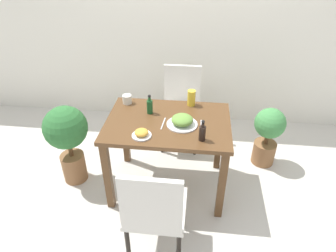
{
  "coord_description": "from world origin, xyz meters",
  "views": [
    {
      "loc": [
        0.24,
        -2.11,
        2.09
      ],
      "look_at": [
        0.0,
        0.0,
        0.68
      ],
      "focal_mm": 32.0,
      "sensor_mm": 36.0,
      "label": 1
    }
  ],
  "objects_px": {
    "condiment_bottle": "(202,132)",
    "potted_plant_right": "(268,133)",
    "food_plate": "(182,121)",
    "side_plate": "(142,133)",
    "potted_plant_left": "(67,136)",
    "chair_near": "(154,210)",
    "juice_glass": "(191,98)",
    "chair_far": "(181,103)",
    "drink_cup": "(127,99)",
    "sauce_bottle": "(150,106)"
  },
  "relations": [
    {
      "from": "food_plate",
      "to": "side_plate",
      "type": "xyz_separation_m",
      "value": [
        -0.3,
        -0.2,
        -0.01
      ]
    },
    {
      "from": "chair_near",
      "to": "juice_glass",
      "type": "height_order",
      "value": "chair_near"
    },
    {
      "from": "food_plate",
      "to": "sauce_bottle",
      "type": "xyz_separation_m",
      "value": [
        -0.3,
        0.16,
        0.03
      ]
    },
    {
      "from": "juice_glass",
      "to": "potted_plant_left",
      "type": "height_order",
      "value": "juice_glass"
    },
    {
      "from": "food_plate",
      "to": "side_plate",
      "type": "distance_m",
      "value": 0.36
    },
    {
      "from": "side_plate",
      "to": "sauce_bottle",
      "type": "bearing_deg",
      "value": 88.91
    },
    {
      "from": "drink_cup",
      "to": "potted_plant_left",
      "type": "bearing_deg",
      "value": -150.92
    },
    {
      "from": "chair_far",
      "to": "condiment_bottle",
      "type": "distance_m",
      "value": 1.07
    },
    {
      "from": "potted_plant_left",
      "to": "side_plate",
      "type": "bearing_deg",
      "value": -16.98
    },
    {
      "from": "juice_glass",
      "to": "potted_plant_left",
      "type": "xyz_separation_m",
      "value": [
        -1.1,
        -0.32,
        -0.29
      ]
    },
    {
      "from": "chair_far",
      "to": "sauce_bottle",
      "type": "xyz_separation_m",
      "value": [
        -0.23,
        -0.65,
        0.31
      ]
    },
    {
      "from": "side_plate",
      "to": "potted_plant_right",
      "type": "distance_m",
      "value": 1.39
    },
    {
      "from": "side_plate",
      "to": "drink_cup",
      "type": "relative_size",
      "value": 1.83
    },
    {
      "from": "side_plate",
      "to": "juice_glass",
      "type": "relative_size",
      "value": 1.07
    },
    {
      "from": "potted_plant_right",
      "to": "chair_far",
      "type": "bearing_deg",
      "value": 161.25
    },
    {
      "from": "juice_glass",
      "to": "potted_plant_right",
      "type": "relative_size",
      "value": 0.23
    },
    {
      "from": "juice_glass",
      "to": "potted_plant_right",
      "type": "bearing_deg",
      "value": 11.24
    },
    {
      "from": "food_plate",
      "to": "condiment_bottle",
      "type": "bearing_deg",
      "value": -49.2
    },
    {
      "from": "food_plate",
      "to": "sauce_bottle",
      "type": "distance_m",
      "value": 0.34
    },
    {
      "from": "chair_near",
      "to": "potted_plant_right",
      "type": "relative_size",
      "value": 1.38
    },
    {
      "from": "condiment_bottle",
      "to": "chair_near",
      "type": "bearing_deg",
      "value": -119.87
    },
    {
      "from": "chair_far",
      "to": "potted_plant_right",
      "type": "bearing_deg",
      "value": -18.75
    },
    {
      "from": "juice_glass",
      "to": "chair_far",
      "type": "bearing_deg",
      "value": 104.72
    },
    {
      "from": "side_plate",
      "to": "potted_plant_left",
      "type": "distance_m",
      "value": 0.81
    },
    {
      "from": "food_plate",
      "to": "drink_cup",
      "type": "relative_size",
      "value": 3.02
    },
    {
      "from": "food_plate",
      "to": "potted_plant_right",
      "type": "relative_size",
      "value": 0.4
    },
    {
      "from": "drink_cup",
      "to": "potted_plant_right",
      "type": "relative_size",
      "value": 0.13
    },
    {
      "from": "chair_near",
      "to": "side_plate",
      "type": "height_order",
      "value": "chair_near"
    },
    {
      "from": "chair_near",
      "to": "potted_plant_left",
      "type": "relative_size",
      "value": 1.1
    },
    {
      "from": "drink_cup",
      "to": "juice_glass",
      "type": "xyz_separation_m",
      "value": [
        0.59,
        0.03,
        0.03
      ]
    },
    {
      "from": "chair_far",
      "to": "potted_plant_left",
      "type": "height_order",
      "value": "chair_far"
    },
    {
      "from": "chair_near",
      "to": "side_plate",
      "type": "distance_m",
      "value": 0.6
    },
    {
      "from": "condiment_bottle",
      "to": "potted_plant_right",
      "type": "xyz_separation_m",
      "value": [
        0.67,
        0.69,
        -0.43
      ]
    },
    {
      "from": "chair_near",
      "to": "chair_far",
      "type": "xyz_separation_m",
      "value": [
        0.07,
        1.52,
        0.0
      ]
    },
    {
      "from": "side_plate",
      "to": "sauce_bottle",
      "type": "distance_m",
      "value": 0.36
    },
    {
      "from": "potted_plant_left",
      "to": "potted_plant_right",
      "type": "xyz_separation_m",
      "value": [
        1.88,
        0.47,
        -0.14
      ]
    },
    {
      "from": "chair_far",
      "to": "potted_plant_left",
      "type": "relative_size",
      "value": 1.1
    },
    {
      "from": "food_plate",
      "to": "drink_cup",
      "type": "distance_m",
      "value": 0.62
    },
    {
      "from": "sauce_bottle",
      "to": "potted_plant_left",
      "type": "height_order",
      "value": "sauce_bottle"
    },
    {
      "from": "potted_plant_left",
      "to": "potted_plant_right",
      "type": "bearing_deg",
      "value": 14.05
    },
    {
      "from": "chair_far",
      "to": "condiment_bottle",
      "type": "height_order",
      "value": "condiment_bottle"
    },
    {
      "from": "chair_near",
      "to": "food_plate",
      "type": "height_order",
      "value": "chair_near"
    },
    {
      "from": "chair_far",
      "to": "side_plate",
      "type": "height_order",
      "value": "chair_far"
    },
    {
      "from": "condiment_bottle",
      "to": "potted_plant_left",
      "type": "xyz_separation_m",
      "value": [
        -1.21,
        0.22,
        -0.28
      ]
    },
    {
      "from": "chair_near",
      "to": "drink_cup",
      "type": "xyz_separation_m",
      "value": [
        -0.4,
        1.02,
        0.28
      ]
    },
    {
      "from": "side_plate",
      "to": "chair_near",
      "type": "bearing_deg",
      "value": -71.5
    },
    {
      "from": "chair_far",
      "to": "food_plate",
      "type": "distance_m",
      "value": 0.86
    },
    {
      "from": "drink_cup",
      "to": "potted_plant_right",
      "type": "distance_m",
      "value": 1.44
    },
    {
      "from": "juice_glass",
      "to": "potted_plant_left",
      "type": "distance_m",
      "value": 1.18
    },
    {
      "from": "chair_near",
      "to": "drink_cup",
      "type": "distance_m",
      "value": 1.13
    }
  ]
}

